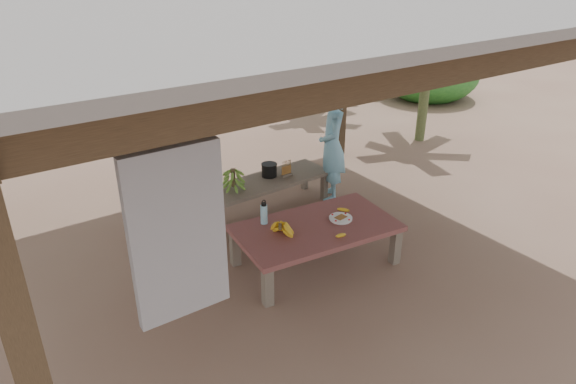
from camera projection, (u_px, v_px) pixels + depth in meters
ground at (282, 261)px, 6.02m from camera, size 80.00×80.00×0.00m
pavilion at (280, 12)px, 4.80m from camera, size 6.60×5.60×2.95m
work_table at (316, 231)px, 5.78m from camera, size 1.90×1.19×0.50m
bench at (256, 187)px, 6.93m from camera, size 2.22×0.67×0.45m
ripe_banana_bunch at (280, 229)px, 5.51m from camera, size 0.32×0.30×0.17m
plate at (341, 218)px, 5.87m from camera, size 0.27×0.27×0.04m
loose_banana_front at (341, 235)px, 5.52m from camera, size 0.15×0.06×0.04m
loose_banana_side at (343, 210)px, 6.06m from camera, size 0.14×0.14×0.04m
water_flask at (264, 214)px, 5.76m from camera, size 0.08×0.08×0.30m
green_banana_stalk at (233, 179)px, 6.66m from camera, size 0.28×0.28×0.31m
cooking_pot at (269, 170)px, 7.09m from camera, size 0.21×0.21×0.18m
skewer_rack at (286, 168)px, 7.08m from camera, size 0.18×0.09×0.24m
woman at (332, 146)px, 7.20m from camera, size 0.64×0.70×1.62m
banana_plant_e at (434, 12)px, 8.81m from camera, size 1.80×1.80×2.79m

